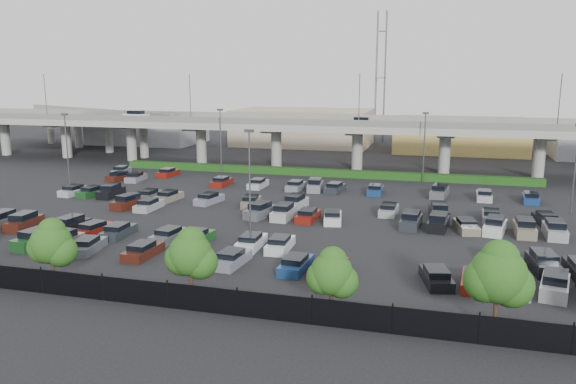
{
  "coord_description": "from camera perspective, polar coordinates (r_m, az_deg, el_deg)",
  "views": [
    {
      "loc": [
        18.24,
        -60.3,
        15.45
      ],
      "look_at": [
        1.19,
        2.26,
        2.0
      ],
      "focal_mm": 35.0,
      "sensor_mm": 36.0,
      "label": 1
    }
  ],
  "objects": [
    {
      "name": "parked_cars",
      "position": [
        60.61,
        -2.74,
        -2.46
      ],
      "size": [
        63.0,
        41.68,
        1.67
      ],
      "color": "#471C12",
      "rests_on": "ground"
    },
    {
      "name": "comm_tower",
      "position": [
        135.05,
        9.38,
        11.63
      ],
      "size": [
        2.4,
        2.4,
        30.0
      ],
      "color": "#444448",
      "rests_on": "ground"
    },
    {
      "name": "ground",
      "position": [
        64.86,
        -1.54,
        -2.07
      ],
      "size": [
        280.0,
        280.0,
        0.0
      ],
      "primitive_type": "plane",
      "color": "black"
    },
    {
      "name": "hedge",
      "position": [
        88.49,
        3.13,
        2.01
      ],
      "size": [
        66.0,
        1.6,
        1.1
      ],
      "primitive_type": "cube",
      "color": "#153F12",
      "rests_on": "ground"
    },
    {
      "name": "light_poles",
      "position": [
        66.83,
        -4.47,
        3.76
      ],
      "size": [
        66.9,
        48.38,
        10.3
      ],
      "color": "#444448",
      "rests_on": "ground"
    },
    {
      "name": "tree_row",
      "position": [
        39.88,
        -11.69,
        -5.94
      ],
      "size": [
        65.07,
        3.66,
        5.94
      ],
      "color": "#332316",
      "rests_on": "ground"
    },
    {
      "name": "on_ramp",
      "position": [
        125.31,
        -19.11,
        7.15
      ],
      "size": [
        50.93,
        30.13,
        8.8
      ],
      "color": "gray",
      "rests_on": "ground"
    },
    {
      "name": "overpass",
      "position": [
        94.47,
        3.94,
        6.54
      ],
      "size": [
        150.0,
        13.0,
        15.8
      ],
      "color": "gray",
      "rests_on": "ground"
    },
    {
      "name": "fence",
      "position": [
        39.87,
        -13.49,
        -10.02
      ],
      "size": [
        70.0,
        0.1,
        2.0
      ],
      "color": "black",
      "rests_on": "ground"
    },
    {
      "name": "distant_buildings",
      "position": [
        122.81,
        12.5,
        5.97
      ],
      "size": [
        138.0,
        24.0,
        9.0
      ],
      "color": "gray",
      "rests_on": "ground"
    }
  ]
}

